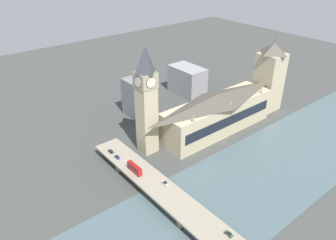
% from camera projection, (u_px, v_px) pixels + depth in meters
% --- Properties ---
extents(ground_plane, '(600.00, 600.00, 0.00)m').
position_uv_depth(ground_plane, '(224.00, 142.00, 225.69)').
color(ground_plane, '#424442').
extents(river_water, '(64.96, 360.00, 0.30)m').
position_uv_depth(river_water, '(271.00, 169.00, 199.48)').
color(river_water, '#4C6066').
rests_on(river_water, ground_plane).
extents(parliament_hall, '(23.71, 89.71, 29.28)m').
position_uv_depth(parliament_hall, '(218.00, 113.00, 233.01)').
color(parliament_hall, '#C1B28E').
rests_on(parliament_hall, ground_plane).
extents(clock_tower, '(11.63, 11.63, 70.49)m').
position_uv_depth(clock_tower, '(146.00, 99.00, 199.24)').
color(clock_tower, '#C1B28E').
rests_on(clock_tower, ground_plane).
extents(victoria_tower, '(17.91, 17.91, 58.63)m').
position_uv_depth(victoria_tower, '(269.00, 77.00, 258.83)').
color(victoria_tower, '#C1B28E').
rests_on(victoria_tower, ground_plane).
extents(road_bridge, '(161.92, 16.05, 6.27)m').
position_uv_depth(road_bridge, '(189.00, 214.00, 159.86)').
color(road_bridge, gray).
rests_on(road_bridge, ground_plane).
extents(double_decker_bus_mid, '(11.65, 2.54, 4.99)m').
position_uv_depth(double_decker_bus_mid, '(135.00, 168.00, 185.46)').
color(double_decker_bus_mid, red).
rests_on(double_decker_bus_mid, road_bridge).
extents(car_northbound_lead, '(4.21, 1.92, 1.42)m').
position_uv_depth(car_northbound_lead, '(111.00, 151.00, 203.80)').
color(car_northbound_lead, black).
rests_on(car_northbound_lead, road_bridge).
extents(car_northbound_mid, '(4.34, 1.91, 1.32)m').
position_uv_depth(car_northbound_mid, '(165.00, 183.00, 177.27)').
color(car_northbound_mid, silver).
rests_on(car_northbound_mid, road_bridge).
extents(car_northbound_tail, '(4.14, 1.79, 1.45)m').
position_uv_depth(car_northbound_tail, '(117.00, 157.00, 198.43)').
color(car_northbound_tail, navy).
rests_on(car_northbound_tail, road_bridge).
extents(car_southbound_mid, '(4.20, 1.75, 1.39)m').
position_uv_depth(car_southbound_mid, '(229.00, 234.00, 146.56)').
color(car_southbound_mid, '#2D5638').
rests_on(car_southbound_mid, road_bridge).
extents(city_block_west, '(21.27, 15.92, 29.86)m').
position_uv_depth(city_block_west, '(137.00, 98.00, 253.95)').
color(city_block_west, slate).
rests_on(city_block_west, ground_plane).
extents(city_block_center, '(32.53, 19.47, 24.46)m').
position_uv_depth(city_block_center, '(187.00, 80.00, 292.96)').
color(city_block_center, '#939399').
rests_on(city_block_center, ground_plane).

